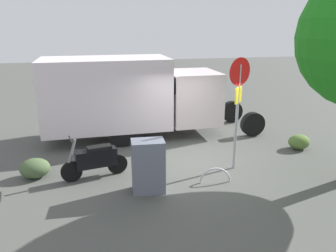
{
  "coord_description": "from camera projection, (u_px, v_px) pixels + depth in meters",
  "views": [
    {
      "loc": [
        2.8,
        9.05,
        4.03
      ],
      "look_at": [
        0.83,
        0.46,
        1.3
      ],
      "focal_mm": 35.36,
      "sensor_mm": 36.0,
      "label": 1
    }
  ],
  "objects": [
    {
      "name": "ground_plane",
      "position": [
        191.0,
        160.0,
        10.22
      ],
      "size": [
        60.0,
        60.0,
        0.0
      ],
      "primitive_type": "plane",
      "color": "#4A4C47"
    },
    {
      "name": "box_truck_near",
      "position": [
        133.0,
        94.0,
        11.93
      ],
      "size": [
        7.94,
        2.24,
        2.92
      ],
      "rotation": [
        0.0,
        0.0,
        3.15
      ],
      "color": "black",
      "rests_on": "ground"
    },
    {
      "name": "motorcycle",
      "position": [
        96.0,
        159.0,
        8.95
      ],
      "size": [
        1.8,
        0.66,
        1.2
      ],
      "rotation": [
        0.0,
        0.0,
        0.19
      ],
      "color": "black",
      "rests_on": "ground"
    },
    {
      "name": "stop_sign",
      "position": [
        238.0,
        97.0,
        9.04
      ],
      "size": [
        0.71,
        0.33,
        3.19
      ],
      "color": "#9E9EA3",
      "rests_on": "ground"
    },
    {
      "name": "utility_cabinet",
      "position": [
        148.0,
        166.0,
        8.16
      ],
      "size": [
        0.83,
        0.59,
        1.34
      ],
      "primitive_type": "cube",
      "rotation": [
        0.0,
        0.0,
        -0.06
      ],
      "color": "slate",
      "rests_on": "ground"
    },
    {
      "name": "bike_rack_hoop",
      "position": [
        215.0,
        182.0,
        8.79
      ],
      "size": [
        0.85,
        0.15,
        0.85
      ],
      "primitive_type": "torus",
      "rotation": [
        1.57,
        0.0,
        -0.12
      ],
      "color": "#B7B7BC",
      "rests_on": "ground"
    },
    {
      "name": "shrub_near_sign",
      "position": [
        35.0,
        168.0,
        9.0
      ],
      "size": [
        0.8,
        0.65,
        0.55
      ],
      "primitive_type": "ellipsoid",
      "color": "#445A36",
      "rests_on": "ground"
    },
    {
      "name": "shrub_mid_verge",
      "position": [
        299.0,
        142.0,
        11.08
      ],
      "size": [
        0.73,
        0.6,
        0.5
      ],
      "primitive_type": "ellipsoid",
      "color": "#516E31",
      "rests_on": "ground"
    }
  ]
}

